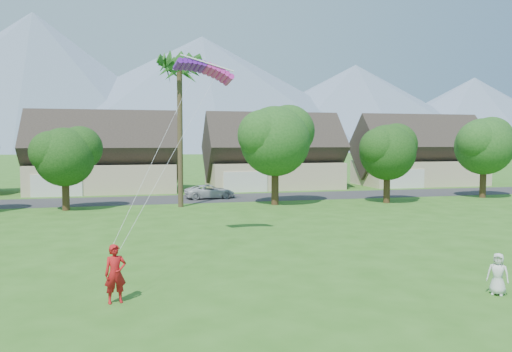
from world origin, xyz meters
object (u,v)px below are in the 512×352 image
object	(u,v)px
watcher	(498,274)
parked_car	(210,192)
parafoil_kite	(205,68)
kite_flyer	(115,274)

from	to	relation	value
watcher	parked_car	distance (m)	32.60
watcher	parafoil_kite	bearing A→B (deg)	173.18
watcher	kite_flyer	bearing A→B (deg)	-143.89
watcher	parked_car	size ratio (longest dim) A/B	0.32
kite_flyer	watcher	world-z (taller)	kite_flyer
kite_flyer	parked_car	size ratio (longest dim) A/B	0.42
kite_flyer	parafoil_kite	distance (m)	13.22
watcher	parked_car	world-z (taller)	watcher
parked_car	watcher	bearing A→B (deg)	-177.67
parked_car	parafoil_kite	size ratio (longest dim) A/B	1.51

